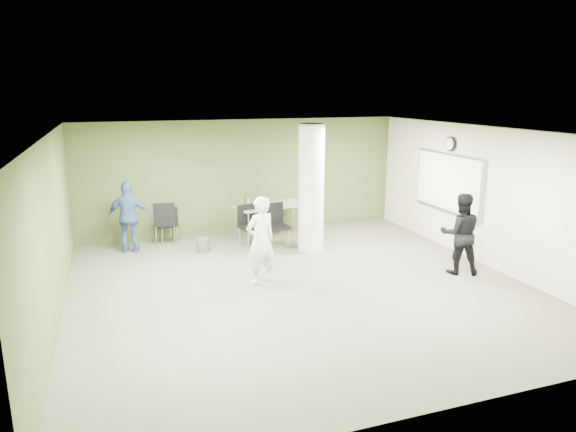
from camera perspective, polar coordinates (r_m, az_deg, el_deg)
name	(u,v)px	position (r m, az deg, el deg)	size (l,w,h in m)	color
floor	(300,287)	(9.43, 1.32, -7.87)	(8.00, 8.00, 0.00)	#514F3F
ceiling	(301,132)	(8.79, 1.42, 9.36)	(8.00, 8.00, 0.00)	white
wall_back	(244,177)	(12.76, -4.94, 4.36)	(8.00, 0.02, 2.80)	#495829
wall_left	(52,232)	(8.52, -24.75, -1.63)	(0.02, 8.00, 2.80)	#495829
wall_right_cream	(487,197)	(11.03, 21.24, 1.98)	(0.02, 8.00, 2.80)	beige
column	(311,189)	(11.18, 2.59, 3.06)	(0.56, 0.56, 2.80)	silver
whiteboard	(447,182)	(11.89, 17.30, 3.58)	(0.05, 2.30, 1.30)	silver
wall_clock	(450,144)	(11.78, 17.60, 7.65)	(0.06, 0.32, 0.32)	black
folding_table	(271,207)	(12.28, -1.91, 1.04)	(1.84, 1.10, 1.07)	gray
wastebasket	(202,245)	(11.50, -9.49, -3.20)	(0.27, 0.27, 0.31)	#4C4C4C
chair_back_left	(167,222)	(12.17, -13.27, -0.71)	(0.54, 0.54, 0.88)	black
chair_back_right	(165,220)	(12.09, -13.56, -0.41)	(0.55, 0.55, 1.01)	black
chair_table_left	(249,222)	(11.68, -4.35, -0.71)	(0.59, 0.59, 0.96)	black
chair_table_right	(275,222)	(11.64, -1.41, -0.62)	(0.53, 0.53, 1.00)	black
woman_white	(261,240)	(9.36, -3.07, -2.72)	(0.60, 0.39, 1.64)	silver
man_black	(460,234)	(10.42, 18.60, -1.88)	(0.77, 0.60, 1.59)	black
man_blue	(129,217)	(11.70, -17.24, -0.13)	(0.92, 0.39, 1.58)	#39598E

